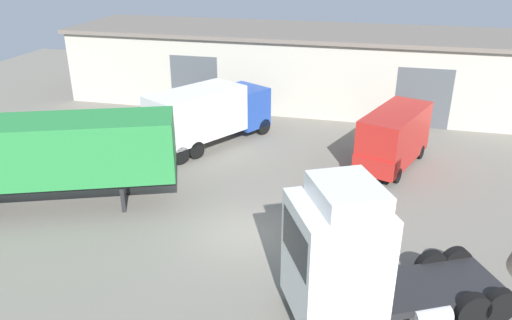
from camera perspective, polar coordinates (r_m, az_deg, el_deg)
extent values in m
plane|color=slate|center=(19.40, -1.22, -8.29)|extent=(60.00, 60.00, 0.00)
cube|color=#B7B2A3|center=(34.84, 6.37, 10.35)|extent=(32.47, 7.52, 4.67)
cube|color=#70665B|center=(34.37, 6.55, 14.34)|extent=(32.97, 8.02, 0.25)
cube|color=#4C5156|center=(33.13, -7.06, 8.67)|extent=(3.20, 0.08, 3.60)
cube|color=#4C5156|center=(31.23, 18.53, 6.69)|extent=(3.20, 0.08, 3.60)
cube|color=silver|center=(14.27, 9.04, -10.95)|extent=(3.27, 3.31, 3.37)
cube|color=silver|center=(13.33, 10.37, -3.83)|extent=(2.45, 2.63, 0.60)
cube|color=black|center=(13.54, 4.55, -9.34)|extent=(1.02, 1.91, 1.21)
cube|color=#232326|center=(16.51, 19.49, -13.48)|extent=(4.54, 3.62, 0.24)
cylinder|color=#B2B2B7|center=(15.68, 19.41, -16.48)|extent=(1.23, 1.00, 0.56)
cylinder|color=black|center=(15.91, 5.08, -14.11)|extent=(1.11, 0.76, 1.09)
cylinder|color=black|center=(16.21, 23.49, -15.49)|extent=(1.11, 0.76, 1.09)
cylinder|color=black|center=(17.62, 19.37, -11.36)|extent=(1.11, 0.76, 1.09)
cylinder|color=black|center=(16.71, 26.07, -14.72)|extent=(1.11, 0.76, 1.09)
cylinder|color=black|center=(18.08, 21.84, -10.80)|extent=(1.11, 0.76, 1.09)
cube|color=#28843D|center=(21.74, -22.91, 1.07)|extent=(10.43, 6.04, 2.50)
cube|color=#232326|center=(22.26, -22.35, -2.19)|extent=(10.16, 5.34, 0.24)
cube|color=#232326|center=(22.67, -14.53, -2.52)|extent=(0.21, 0.21, 1.11)
cube|color=#232326|center=(21.25, -14.96, -4.41)|extent=(0.21, 0.21, 1.11)
cube|color=#2347A3|center=(29.00, -1.31, 6.19)|extent=(3.03, 2.86, 2.20)
cube|color=black|center=(29.51, -0.03, 7.31)|extent=(1.77, 1.10, 0.88)
cube|color=silver|center=(26.66, -6.81, 5.31)|extent=(4.73, 5.69, 2.47)
cylinder|color=black|center=(30.36, -2.07, 4.81)|extent=(0.74, 0.95, 0.93)
cylinder|color=black|center=(28.95, 0.80, 3.87)|extent=(0.74, 0.95, 0.93)
cylinder|color=black|center=(27.39, -9.67, 2.34)|extent=(0.74, 0.95, 0.93)
cylinder|color=black|center=(25.82, -6.90, 1.17)|extent=(0.74, 0.95, 0.93)
cylinder|color=black|center=(26.86, -11.38, 1.78)|extent=(0.74, 0.95, 0.93)
cylinder|color=black|center=(25.26, -8.66, 0.55)|extent=(0.74, 0.95, 0.93)
cube|color=red|center=(25.27, 15.53, 2.72)|extent=(3.64, 5.41, 2.49)
cube|color=red|center=(23.66, 13.53, -0.60)|extent=(2.19, 1.55, 0.90)
cube|color=black|center=(23.53, 14.19, 2.61)|extent=(1.60, 0.67, 0.90)
cylinder|color=black|center=(23.99, 15.71, -1.68)|extent=(0.53, 0.78, 0.72)
cylinder|color=black|center=(24.50, 11.99, -0.74)|extent=(0.53, 0.78, 0.72)
cylinder|color=black|center=(27.02, 18.17, 0.92)|extent=(0.53, 0.78, 0.72)
cylinder|color=black|center=(27.48, 14.81, 1.71)|extent=(0.53, 0.78, 0.72)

